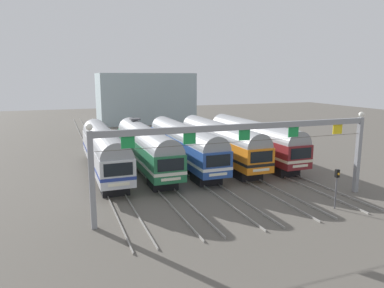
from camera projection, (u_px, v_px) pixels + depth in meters
name	position (u px, v px, depth m)	size (l,w,h in m)	color
ground_plane	(184.00, 167.00, 40.13)	(160.00, 160.00, 0.00)	#5B564F
track_bed	(148.00, 141.00, 55.76)	(18.72, 70.00, 0.15)	gray
commuter_train_silver	(104.00, 149.00, 36.66)	(2.88, 18.06, 4.77)	silver
commuter_train_green	(145.00, 146.00, 38.15)	(2.88, 18.06, 5.05)	#236B42
commuter_train_blue	(184.00, 143.00, 39.63)	(2.88, 18.06, 4.77)	#284C9E
commuter_train_orange	(220.00, 141.00, 41.11)	(2.88, 18.06, 4.77)	orange
commuter_train_maroon	(253.00, 139.00, 42.60)	(2.88, 18.06, 4.77)	maroon
catenary_gantry	(244.00, 140.00, 26.73)	(22.45, 0.44, 6.97)	gray
yard_signal_mast	(337.00, 181.00, 27.08)	(0.28, 0.35, 3.11)	#59595E
maintenance_building	(145.00, 98.00, 78.18)	(19.93, 10.00, 10.54)	#9EB2B7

